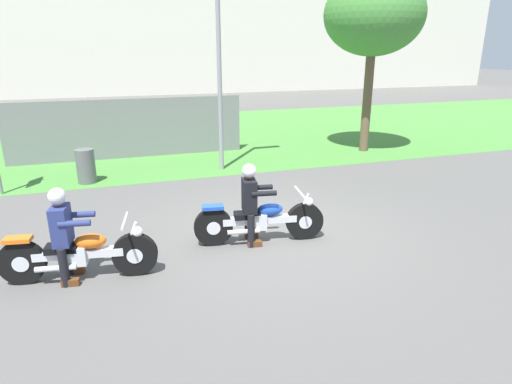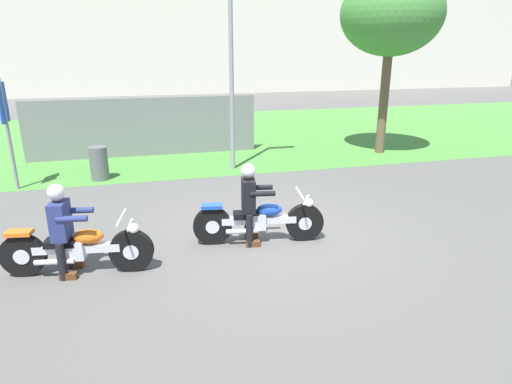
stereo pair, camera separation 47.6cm
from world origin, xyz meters
name	(u,v)px [view 2 (the right image)]	position (x,y,z in m)	size (l,w,h in m)	color
ground	(271,234)	(0.00, 0.00, 0.00)	(120.00, 120.00, 0.00)	#565451
grass_verge	(198,135)	(0.00, 9.94, 0.00)	(60.00, 12.00, 0.01)	#478438
stadium_facade	(216,4)	(4.36, 30.22, 6.65)	(52.47, 8.00, 13.30)	silver
motorcycle_lead	(259,220)	(-0.29, -0.24, 0.40)	(2.25, 0.70, 0.89)	black
rider_lead	(250,197)	(-0.45, -0.22, 0.82)	(0.60, 0.52, 1.41)	black
motorcycle_follow	(78,249)	(-3.18, -0.63, 0.40)	(2.20, 0.69, 0.89)	black
rider_follow	(62,222)	(-3.34, -0.60, 0.82)	(0.60, 0.52, 1.41)	black
tree_roadside	(392,15)	(5.33, 5.44, 4.17)	(3.04, 3.04, 5.41)	brown
streetlight_pole	(235,27)	(0.39, 4.65, 3.74)	(0.96, 0.20, 6.03)	gray
trash_can	(99,163)	(-3.25, 4.47, 0.43)	(0.45, 0.45, 0.86)	#595E5B
sign_banner	(5,117)	(-5.13, 4.16, 1.72)	(0.08, 0.60, 2.60)	gray
fence_segment	(145,127)	(-2.04, 6.88, 0.90)	(7.00, 0.06, 1.80)	slate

